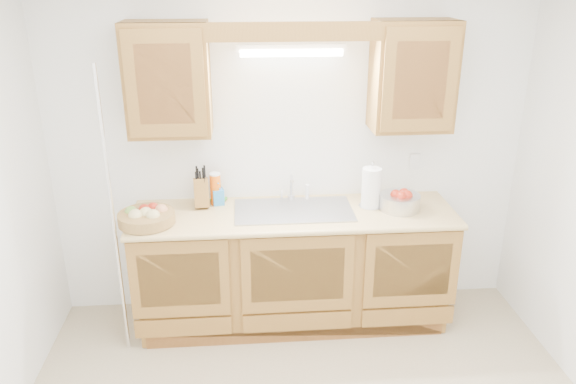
{
  "coord_description": "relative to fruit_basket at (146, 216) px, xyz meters",
  "views": [
    {
      "loc": [
        -0.34,
        -2.46,
        2.49
      ],
      "look_at": [
        -0.07,
        0.85,
        1.19
      ],
      "focal_mm": 35.0,
      "sensor_mm": 36.0,
      "label": 1
    }
  ],
  "objects": [
    {
      "name": "room",
      "position": [
        1.01,
        -1.07,
        0.3
      ],
      "size": [
        3.52,
        3.5,
        2.5
      ],
      "color": "tan",
      "rests_on": "ground"
    },
    {
      "name": "base_cabinets",
      "position": [
        1.01,
        0.13,
        -0.51
      ],
      "size": [
        2.2,
        0.6,
        0.86
      ],
      "primitive_type": "cube",
      "color": "olive",
      "rests_on": "ground"
    },
    {
      "name": "countertop",
      "position": [
        1.01,
        0.11,
        -0.07
      ],
      "size": [
        2.3,
        0.63,
        0.04
      ],
      "primitive_type": "cube",
      "color": "#D6B770",
      "rests_on": "base_cabinets"
    },
    {
      "name": "upper_cabinet_left",
      "position": [
        0.18,
        0.26,
        0.87
      ],
      "size": [
        0.55,
        0.33,
        0.75
      ],
      "primitive_type": "cube",
      "color": "olive",
      "rests_on": "room"
    },
    {
      "name": "upper_cabinet_right",
      "position": [
        1.84,
        0.26,
        0.87
      ],
      "size": [
        0.55,
        0.33,
        0.75
      ],
      "primitive_type": "cube",
      "color": "olive",
      "rests_on": "room"
    },
    {
      "name": "valance",
      "position": [
        1.01,
        0.12,
        1.19
      ],
      "size": [
        2.2,
        0.05,
        0.12
      ],
      "primitive_type": "cube",
      "color": "olive",
      "rests_on": "room"
    },
    {
      "name": "fluorescent_fixture",
      "position": [
        1.01,
        0.35,
        1.04
      ],
      "size": [
        0.76,
        0.08,
        0.08
      ],
      "color": "white",
      "rests_on": "room"
    },
    {
      "name": "sink",
      "position": [
        1.01,
        0.14,
        -0.12
      ],
      "size": [
        0.84,
        0.46,
        0.36
      ],
      "color": "#9E9EA3",
      "rests_on": "countertop"
    },
    {
      "name": "wire_shelf_pole",
      "position": [
        -0.19,
        -0.14,
        0.05
      ],
      "size": [
        0.03,
        0.03,
        2.0
      ],
      "primitive_type": "cylinder",
      "color": "silver",
      "rests_on": "ground"
    },
    {
      "name": "outlet_plate",
      "position": [
        1.96,
        0.42,
        0.2
      ],
      "size": [
        0.08,
        0.01,
        0.12
      ],
      "primitive_type": "cube",
      "color": "white",
      "rests_on": "room"
    },
    {
      "name": "fruit_basket",
      "position": [
        0.0,
        0.0,
        0.0
      ],
      "size": [
        0.49,
        0.49,
        0.12
      ],
      "rotation": [
        0.0,
        0.0,
        0.36
      ],
      "color": "#AC8345",
      "rests_on": "countertop"
    },
    {
      "name": "knife_block",
      "position": [
        0.35,
        0.28,
        0.06
      ],
      "size": [
        0.12,
        0.18,
        0.31
      ],
      "rotation": [
        0.0,
        0.0,
        0.1
      ],
      "color": "olive",
      "rests_on": "countertop"
    },
    {
      "name": "orange_canister",
      "position": [
        0.46,
        0.31,
        0.07
      ],
      "size": [
        0.08,
        0.08,
        0.24
      ],
      "rotation": [
        0.0,
        0.0,
        -0.07
      ],
      "color": "orange",
      "rests_on": "countertop"
    },
    {
      "name": "soap_bottle",
      "position": [
        0.47,
        0.3,
        0.04
      ],
      "size": [
        0.1,
        0.1,
        0.18
      ],
      "primitive_type": "imported",
      "rotation": [
        0.0,
        0.0,
        0.22
      ],
      "color": "#2A84D3",
      "rests_on": "countertop"
    },
    {
      "name": "sponge",
      "position": [
        0.47,
        0.37,
        -0.04
      ],
      "size": [
        0.13,
        0.1,
        0.02
      ],
      "rotation": [
        0.0,
        0.0,
        -0.29
      ],
      "color": "#CC333F",
      "rests_on": "countertop"
    },
    {
      "name": "paper_towel",
      "position": [
        1.57,
        0.16,
        0.09
      ],
      "size": [
        0.17,
        0.17,
        0.35
      ],
      "rotation": [
        0.0,
        0.0,
        -0.18
      ],
      "color": "silver",
      "rests_on": "countertop"
    },
    {
      "name": "apple_bowl",
      "position": [
        1.77,
        0.1,
        0.01
      ],
      "size": [
        0.3,
        0.3,
        0.15
      ],
      "rotation": [
        0.0,
        0.0,
        -0.04
      ],
      "color": "silver",
      "rests_on": "countertop"
    }
  ]
}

